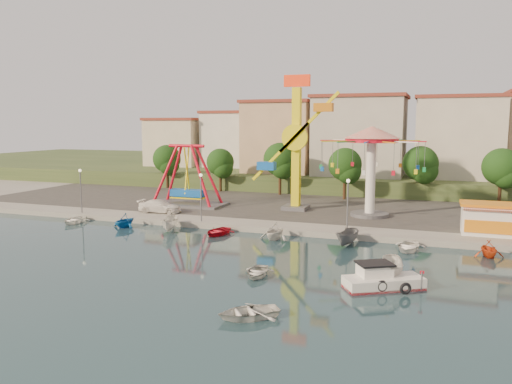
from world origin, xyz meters
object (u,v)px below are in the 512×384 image
at_px(skiff, 392,270).
at_px(van, 160,206).
at_px(pirate_ship_ride, 187,177).
at_px(kamikaze_tower, 299,147).
at_px(wave_swinger, 371,151).
at_px(cabin_motorboat, 382,281).
at_px(rowboat_a, 257,272).

xyz_separation_m(skiff, van, (-28.51, 15.89, 0.53)).
height_order(pirate_ship_ride, kamikaze_tower, kamikaze_tower).
height_order(wave_swinger, skiff, wave_swinger).
distance_m(pirate_ship_ride, kamikaze_tower, 15.27).
relative_size(wave_swinger, skiff, 2.73).
relative_size(cabin_motorboat, skiff, 1.33).
distance_m(kamikaze_tower, rowboat_a, 27.00).
bearing_deg(wave_swinger, pirate_ship_ride, -179.57).
distance_m(cabin_motorboat, skiff, 2.01).
relative_size(kamikaze_tower, wave_swinger, 1.42).
bearing_deg(pirate_ship_ride, kamikaze_tower, 5.36).
relative_size(pirate_ship_ride, cabin_motorboat, 1.76).
relative_size(rowboat_a, skiff, 0.75).
bearing_deg(kamikaze_tower, pirate_ship_ride, -174.64).
distance_m(pirate_ship_ride, rowboat_a, 30.58).
height_order(pirate_ship_ride, rowboat_a, pirate_ship_ride).
relative_size(pirate_ship_ride, kamikaze_tower, 0.61).
distance_m(pirate_ship_ride, van, 6.72).
distance_m(rowboat_a, van, 26.27).
bearing_deg(kamikaze_tower, van, -154.33).
bearing_deg(pirate_ship_ride, rowboat_a, -52.68).
relative_size(wave_swinger, cabin_motorboat, 2.05).
xyz_separation_m(pirate_ship_ride, van, (-0.61, -5.96, -3.04)).
height_order(pirate_ship_ride, van, pirate_ship_ride).
height_order(cabin_motorboat, van, van).
height_order(pirate_ship_ride, wave_swinger, wave_swinger).
relative_size(skiff, van, 0.82).
relative_size(cabin_motorboat, van, 1.09).
height_order(kamikaze_tower, rowboat_a, kamikaze_tower).
relative_size(kamikaze_tower, skiff, 3.88).
relative_size(kamikaze_tower, rowboat_a, 5.16).
height_order(cabin_motorboat, skiff, cabin_motorboat).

